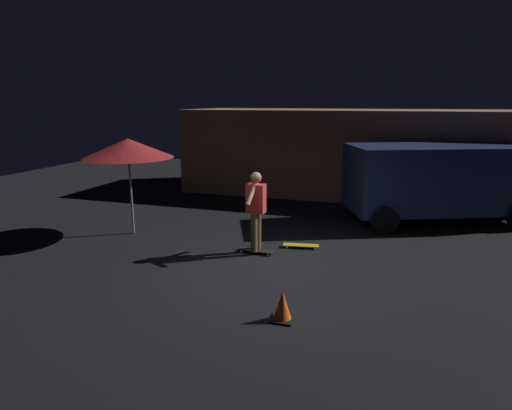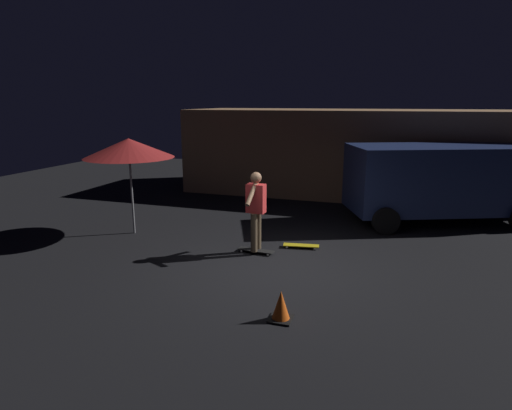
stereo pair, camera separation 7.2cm
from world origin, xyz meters
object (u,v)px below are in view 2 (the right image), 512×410
(skater, at_px, (256,206))
(traffic_cone, at_px, (281,307))
(parked_van, at_px, (439,179))
(patio_umbrella, at_px, (129,148))
(skateboard_ridden, at_px, (256,250))
(skateboard_spare, at_px, (301,246))

(skater, bearing_deg, traffic_cone, -64.56)
(parked_van, relative_size, traffic_cone, 10.82)
(parked_van, distance_m, patio_umbrella, 7.91)
(skater, height_order, traffic_cone, skater)
(skateboard_ridden, bearing_deg, parked_van, 45.45)
(skateboard_ridden, height_order, skater, skater)
(parked_van, height_order, skateboard_spare, parked_van)
(traffic_cone, bearing_deg, parked_van, 68.59)
(patio_umbrella, relative_size, skateboard_spare, 2.87)
(skateboard_spare, xyz_separation_m, traffic_cone, (0.41, -3.24, 0.16))
(skateboard_spare, xyz_separation_m, skater, (-0.84, -0.61, 0.98))
(traffic_cone, bearing_deg, skateboard_spare, 97.18)
(patio_umbrella, height_order, skater, patio_umbrella)
(skateboard_ridden, distance_m, skateboard_spare, 1.04)
(parked_van, xyz_separation_m, skateboard_ridden, (-3.79, -3.85, -1.11))
(patio_umbrella, height_order, traffic_cone, patio_umbrella)
(patio_umbrella, distance_m, traffic_cone, 5.77)
(parked_van, distance_m, skater, 5.41)
(skater, bearing_deg, parked_van, 45.45)
(patio_umbrella, bearing_deg, skateboard_ridden, -7.53)
(skateboard_spare, bearing_deg, skater, -143.92)
(parked_van, bearing_deg, skater, -134.55)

